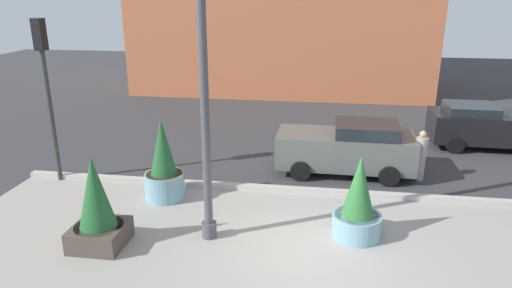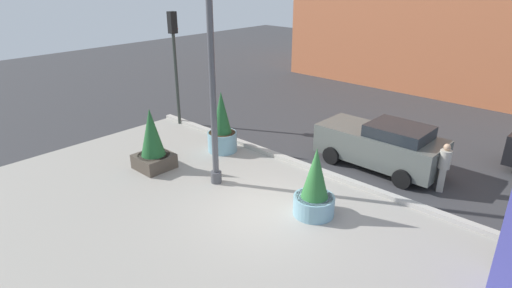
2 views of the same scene
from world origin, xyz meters
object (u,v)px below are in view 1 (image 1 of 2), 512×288
at_px(car_far_lane, 483,125).
at_px(pedestrian_on_sidewalk, 421,153).
at_px(potted_plant_by_pillar, 97,209).
at_px(traffic_light_far_side, 46,76).
at_px(potted_plant_curbside, 164,167).
at_px(lamp_post, 204,88).
at_px(potted_plant_near_right, 358,205).
at_px(car_intersection, 347,147).

xyz_separation_m(car_far_lane, pedestrian_on_sidewalk, (-2.95, -3.71, 0.05)).
xyz_separation_m(potted_plant_by_pillar, traffic_light_far_side, (-3.12, 3.54, 2.37)).
height_order(potted_plant_curbside, potted_plant_by_pillar, potted_plant_curbside).
relative_size(lamp_post, potted_plant_near_right, 3.64).
distance_m(potted_plant_by_pillar, car_far_lane, 14.25).
xyz_separation_m(potted_plant_curbside, potted_plant_by_pillar, (-0.65, -2.71, -0.01)).
bearing_deg(car_intersection, lamp_post, -125.77).
relative_size(potted_plant_by_pillar, car_far_lane, 0.56).
xyz_separation_m(potted_plant_curbside, potted_plant_near_right, (5.33, -1.39, -0.12)).
xyz_separation_m(potted_plant_by_pillar, potted_plant_near_right, (5.98, 1.32, -0.11)).
xyz_separation_m(lamp_post, traffic_light_far_side, (-5.57, 2.80, -0.38)).
xyz_separation_m(traffic_light_far_side, pedestrian_on_sidewalk, (11.26, 1.70, -2.42)).
height_order(potted_plant_near_right, traffic_light_far_side, traffic_light_far_side).
distance_m(potted_plant_curbside, potted_plant_by_pillar, 2.79).
relative_size(potted_plant_near_right, car_intersection, 0.48).
xyz_separation_m(potted_plant_near_right, car_far_lane, (5.10, 7.63, 0.02)).
bearing_deg(car_intersection, potted_plant_near_right, -88.60).
height_order(traffic_light_far_side, car_far_lane, traffic_light_far_side).
bearing_deg(lamp_post, car_far_lane, 43.54).
bearing_deg(potted_plant_by_pillar, car_far_lane, 38.92).
distance_m(potted_plant_curbside, car_far_lane, 12.16).
distance_m(potted_plant_by_pillar, car_intersection, 8.06).
relative_size(potted_plant_by_pillar, traffic_light_far_side, 0.45).
relative_size(traffic_light_far_side, pedestrian_on_sidewalk, 3.07).
bearing_deg(pedestrian_on_sidewalk, car_intersection, 173.29).
height_order(potted_plant_curbside, car_far_lane, potted_plant_curbside).
bearing_deg(traffic_light_far_side, potted_plant_by_pillar, -48.62).
height_order(potted_plant_by_pillar, traffic_light_far_side, traffic_light_far_side).
xyz_separation_m(car_far_lane, car_intersection, (-5.21, -3.45, 0.02)).
relative_size(potted_plant_curbside, car_far_lane, 0.60).
distance_m(lamp_post, car_far_lane, 12.25).
distance_m(potted_plant_near_right, traffic_light_far_side, 9.69).
bearing_deg(traffic_light_far_side, potted_plant_near_right, -13.71).
xyz_separation_m(potted_plant_by_pillar, car_far_lane, (11.09, 8.95, -0.10)).
bearing_deg(pedestrian_on_sidewalk, car_far_lane, 51.56).
distance_m(potted_plant_by_pillar, potted_plant_near_right, 6.13).
bearing_deg(car_far_lane, car_intersection, -146.49).
xyz_separation_m(potted_plant_near_right, pedestrian_on_sidewalk, (2.16, 3.92, 0.06)).
height_order(potted_plant_curbside, potted_plant_near_right, potted_plant_curbside).
bearing_deg(potted_plant_by_pillar, pedestrian_on_sidewalk, 32.76).
height_order(potted_plant_near_right, car_far_lane, potted_plant_near_right).
bearing_deg(potted_plant_by_pillar, potted_plant_curbside, 76.44).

